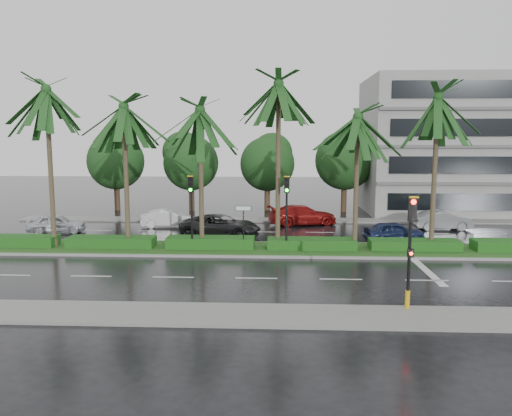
{
  "coord_description": "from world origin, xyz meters",
  "views": [
    {
      "loc": [
        1.02,
        -28.01,
        6.55
      ],
      "look_at": [
        -0.31,
        1.5,
        2.48
      ],
      "focal_mm": 35.0,
      "sensor_mm": 36.0,
      "label": 1
    }
  ],
  "objects_px": {
    "signal_near": "(410,248)",
    "car_red": "(302,215)",
    "car_darkgrey": "(221,226)",
    "street_sign": "(243,216)",
    "car_blue": "(394,232)",
    "car_grey": "(442,220)",
    "car_silver": "(57,224)",
    "car_white": "(167,218)",
    "signal_median_left": "(191,202)"
  },
  "relations": [
    {
      "from": "signal_median_left",
      "to": "car_grey",
      "type": "xyz_separation_m",
      "value": [
        17.0,
        8.25,
        -2.31
      ]
    },
    {
      "from": "car_white",
      "to": "street_sign",
      "type": "bearing_deg",
      "value": -156.31
    },
    {
      "from": "street_sign",
      "to": "car_blue",
      "type": "height_order",
      "value": "street_sign"
    },
    {
      "from": "signal_median_left",
      "to": "car_red",
      "type": "height_order",
      "value": "signal_median_left"
    },
    {
      "from": "signal_near",
      "to": "car_white",
      "type": "height_order",
      "value": "signal_near"
    },
    {
      "from": "signal_median_left",
      "to": "street_sign",
      "type": "relative_size",
      "value": 1.68
    },
    {
      "from": "car_white",
      "to": "car_red",
      "type": "bearing_deg",
      "value": -96.2
    },
    {
      "from": "street_sign",
      "to": "signal_near",
      "type": "bearing_deg",
      "value": -54.66
    },
    {
      "from": "signal_median_left",
      "to": "car_red",
      "type": "relative_size",
      "value": 0.83
    },
    {
      "from": "car_blue",
      "to": "car_grey",
      "type": "bearing_deg",
      "value": -54.44
    },
    {
      "from": "signal_near",
      "to": "car_darkgrey",
      "type": "height_order",
      "value": "signal_near"
    },
    {
      "from": "signal_near",
      "to": "signal_median_left",
      "type": "relative_size",
      "value": 1.0
    },
    {
      "from": "signal_median_left",
      "to": "car_darkgrey",
      "type": "height_order",
      "value": "signal_median_left"
    },
    {
      "from": "signal_near",
      "to": "street_sign",
      "type": "bearing_deg",
      "value": 125.34
    },
    {
      "from": "signal_median_left",
      "to": "car_red",
      "type": "bearing_deg",
      "value": 55.06
    },
    {
      "from": "car_darkgrey",
      "to": "street_sign",
      "type": "bearing_deg",
      "value": -150.77
    },
    {
      "from": "car_darkgrey",
      "to": "car_red",
      "type": "xyz_separation_m",
      "value": [
        5.78,
        5.05,
        0.01
      ]
    },
    {
      "from": "car_silver",
      "to": "car_red",
      "type": "bearing_deg",
      "value": -89.69
    },
    {
      "from": "signal_near",
      "to": "car_darkgrey",
      "type": "bearing_deg",
      "value": 121.45
    },
    {
      "from": "signal_near",
      "to": "signal_median_left",
      "type": "bearing_deg",
      "value": 135.91
    },
    {
      "from": "car_silver",
      "to": "car_darkgrey",
      "type": "relative_size",
      "value": 0.73
    },
    {
      "from": "car_silver",
      "to": "car_red",
      "type": "xyz_separation_m",
      "value": [
        17.48,
        4.22,
        0.1
      ]
    },
    {
      "from": "signal_median_left",
      "to": "car_silver",
      "type": "height_order",
      "value": "signal_median_left"
    },
    {
      "from": "signal_near",
      "to": "street_sign",
      "type": "distance_m",
      "value": 12.11
    },
    {
      "from": "car_silver",
      "to": "car_red",
      "type": "distance_m",
      "value": 17.98
    },
    {
      "from": "car_darkgrey",
      "to": "signal_near",
      "type": "bearing_deg",
      "value": -141.32
    },
    {
      "from": "car_darkgrey",
      "to": "car_red",
      "type": "bearing_deg",
      "value": -41.62
    },
    {
      "from": "car_red",
      "to": "car_grey",
      "type": "xyz_separation_m",
      "value": [
        10.1,
        -1.63,
        -0.08
      ]
    },
    {
      "from": "car_darkgrey",
      "to": "car_blue",
      "type": "relative_size",
      "value": 1.41
    },
    {
      "from": "signal_near",
      "to": "car_red",
      "type": "distance_m",
      "value": 19.89
    },
    {
      "from": "car_white",
      "to": "car_blue",
      "type": "distance_m",
      "value": 16.59
    },
    {
      "from": "street_sign",
      "to": "car_darkgrey",
      "type": "xyz_separation_m",
      "value": [
        -1.88,
        4.65,
        -1.37
      ]
    },
    {
      "from": "signal_median_left",
      "to": "car_silver",
      "type": "xyz_separation_m",
      "value": [
        -10.58,
        5.66,
        -2.33
      ]
    },
    {
      "from": "car_silver",
      "to": "car_darkgrey",
      "type": "distance_m",
      "value": 11.73
    },
    {
      "from": "street_sign",
      "to": "car_blue",
      "type": "relative_size",
      "value": 0.68
    },
    {
      "from": "signal_median_left",
      "to": "signal_near",
      "type": "bearing_deg",
      "value": -44.09
    },
    {
      "from": "car_red",
      "to": "signal_median_left",
      "type": "bearing_deg",
      "value": 130.13
    },
    {
      "from": "car_red",
      "to": "car_blue",
      "type": "height_order",
      "value": "car_red"
    },
    {
      "from": "street_sign",
      "to": "car_darkgrey",
      "type": "bearing_deg",
      "value": 112.0
    },
    {
      "from": "street_sign",
      "to": "car_grey",
      "type": "xyz_separation_m",
      "value": [
        14.0,
        8.06,
        -1.44
      ]
    },
    {
      "from": "signal_median_left",
      "to": "car_white",
      "type": "bearing_deg",
      "value": 111.62
    },
    {
      "from": "signal_near",
      "to": "car_darkgrey",
      "type": "xyz_separation_m",
      "value": [
        -8.88,
        14.52,
        -1.75
      ]
    },
    {
      "from": "street_sign",
      "to": "car_darkgrey",
      "type": "relative_size",
      "value": 0.48
    },
    {
      "from": "car_white",
      "to": "car_blue",
      "type": "height_order",
      "value": "car_blue"
    },
    {
      "from": "car_blue",
      "to": "signal_near",
      "type": "bearing_deg",
      "value": 159.7
    },
    {
      "from": "car_silver",
      "to": "car_blue",
      "type": "height_order",
      "value": "car_silver"
    },
    {
      "from": "signal_near",
      "to": "car_blue",
      "type": "distance_m",
      "value": 13.75
    },
    {
      "from": "car_grey",
      "to": "signal_near",
      "type": "bearing_deg",
      "value": 154.93
    },
    {
      "from": "car_red",
      "to": "signal_near",
      "type": "bearing_deg",
      "value": 174.07
    },
    {
      "from": "street_sign",
      "to": "car_silver",
      "type": "height_order",
      "value": "street_sign"
    }
  ]
}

